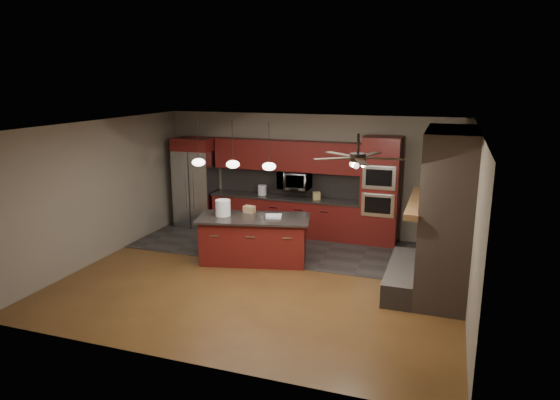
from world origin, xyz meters
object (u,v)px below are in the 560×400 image
at_px(refrigerator, 196,182).
at_px(counter_bucket, 262,190).
at_px(paint_tray, 271,216).
at_px(counter_box, 316,196).
at_px(oven_tower, 380,191).
at_px(microwave, 295,180).
at_px(cardboard_box, 249,209).
at_px(paint_can, 262,216).
at_px(white_bucket, 223,208).
at_px(kitchen_island, 254,239).

distance_m(refrigerator, counter_bucket, 1.71).
xyz_separation_m(paint_tray, counter_box, (0.44, 1.80, 0.05)).
bearing_deg(paint_tray, oven_tower, 29.11).
bearing_deg(microwave, counter_box, -10.25).
xyz_separation_m(cardboard_box, counter_box, (0.98, 1.62, 0.00)).
xyz_separation_m(microwave, refrigerator, (-2.50, -0.13, -0.20)).
bearing_deg(paint_tray, paint_can, -141.25).
height_order(paint_tray, cardboard_box, cardboard_box).
distance_m(paint_can, cardboard_box, 0.54).
relative_size(counter_bucket, counter_box, 1.30).
distance_m(microwave, refrigerator, 2.51).
bearing_deg(paint_tray, cardboard_box, 146.61).
distance_m(microwave, cardboard_box, 1.80).
height_order(counter_bucket, counter_box, counter_bucket).
height_order(paint_tray, counter_bucket, counter_bucket).
relative_size(white_bucket, paint_tray, 0.79).
xyz_separation_m(white_bucket, cardboard_box, (0.41, 0.38, -0.09)).
bearing_deg(cardboard_box, counter_box, 69.67).
bearing_deg(counter_bucket, kitchen_island, -73.77).
relative_size(refrigerator, kitchen_island, 0.93).
height_order(oven_tower, refrigerator, oven_tower).
distance_m(refrigerator, white_bucket, 2.58).
relative_size(microwave, white_bucket, 2.29).
bearing_deg(oven_tower, refrigerator, -179.06).
distance_m(kitchen_island, paint_tray, 0.59).
xyz_separation_m(oven_tower, paint_can, (-1.99, -2.02, -0.22)).
height_order(refrigerator, paint_tray, refrigerator).
relative_size(microwave, counter_box, 4.08).
height_order(white_bucket, cardboard_box, white_bucket).
height_order(oven_tower, kitchen_island, oven_tower).
relative_size(paint_tray, counter_box, 2.25).
xyz_separation_m(kitchen_island, counter_box, (0.77, 1.91, 0.52)).
bearing_deg(counter_box, counter_bucket, 152.91).
bearing_deg(counter_box, kitchen_island, -136.91).
relative_size(paint_can, counter_box, 0.92).
distance_m(microwave, kitchen_island, 2.19).
bearing_deg(refrigerator, paint_can, -38.04).
bearing_deg(counter_bucket, paint_can, -69.06).
relative_size(refrigerator, counter_box, 12.27).
distance_m(refrigerator, cardboard_box, 2.61).
xyz_separation_m(kitchen_island, counter_bucket, (-0.57, 1.96, 0.55)).
xyz_separation_m(white_bucket, counter_box, (1.39, 2.00, -0.09)).
bearing_deg(cardboard_box, microwave, 86.85).
distance_m(oven_tower, microwave, 1.98).
bearing_deg(kitchen_island, paint_can, -29.51).
distance_m(kitchen_island, paint_can, 0.55).
bearing_deg(microwave, white_bucket, -111.75).
height_order(paint_tray, counter_box, counter_box).
xyz_separation_m(counter_bucket, counter_box, (1.34, -0.05, -0.03)).
height_order(microwave, refrigerator, refrigerator).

